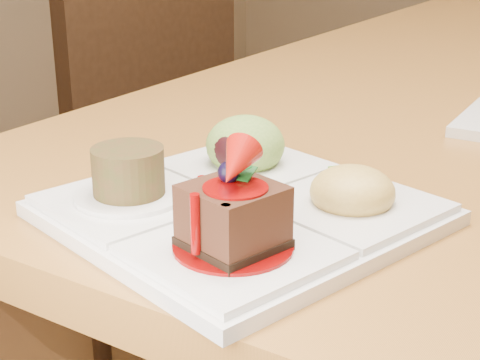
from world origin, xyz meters
The scene contains 2 objects.
chair_left centered at (-0.72, -0.03, 0.60)m, with size 0.53×0.53×1.06m.
sampler_plate centered at (-0.14, -0.75, 0.77)m, with size 0.32×0.32×0.10m.
Camera 1 is at (0.16, -1.21, 0.99)m, focal length 55.00 mm.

